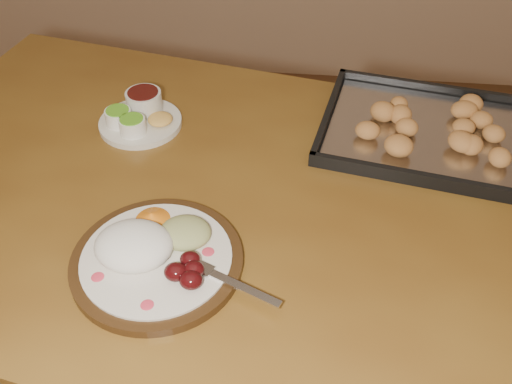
# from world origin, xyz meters

# --- Properties ---
(dining_table) EXTENTS (1.65, 1.18, 0.75)m
(dining_table) POSITION_xyz_m (0.22, 0.28, 0.65)
(dining_table) COLOR brown
(dining_table) RESTS_ON ground
(dinner_plate) EXTENTS (0.35, 0.28, 0.07)m
(dinner_plate) POSITION_xyz_m (0.10, 0.11, 0.77)
(dinner_plate) COLOR #321F0E
(dinner_plate) RESTS_ON dining_table
(condiment_saucer) EXTENTS (0.18, 0.18, 0.06)m
(condiment_saucer) POSITION_xyz_m (-0.02, 0.49, 0.77)
(condiment_saucer) COLOR silver
(condiment_saucer) RESTS_ON dining_table
(baking_tray) EXTENTS (0.52, 0.42, 0.05)m
(baking_tray) POSITION_xyz_m (0.60, 0.51, 0.77)
(baking_tray) COLOR black
(baking_tray) RESTS_ON dining_table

